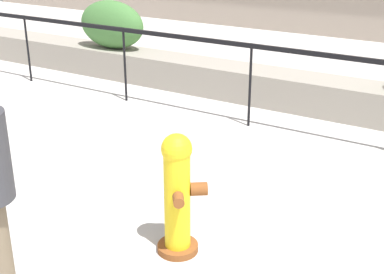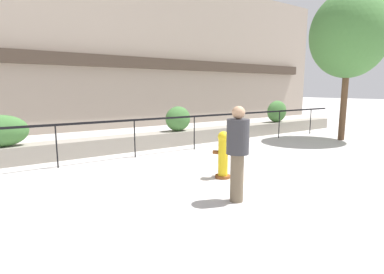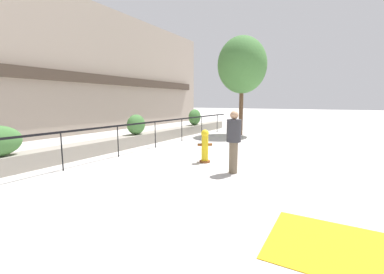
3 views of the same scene
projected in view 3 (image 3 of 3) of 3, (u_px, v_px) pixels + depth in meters
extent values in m
plane|color=#BCB7B2|center=(271.00, 161.00, 8.65)|extent=(120.00, 120.00, 0.00)
cube|color=gray|center=(51.00, 64.00, 14.02)|extent=(30.00, 1.00, 8.00)
cube|color=#3F3328|center=(59.00, 75.00, 13.77)|extent=(27.00, 0.36, 0.56)
cube|color=gray|center=(136.00, 140.00, 11.58)|extent=(18.00, 0.70, 0.50)
cube|color=black|center=(155.00, 122.00, 10.91)|extent=(15.00, 0.05, 0.06)
cylinder|color=black|center=(62.00, 151.00, 7.31)|extent=(0.04, 0.04, 1.15)
cylinder|color=black|center=(118.00, 141.00, 9.15)|extent=(0.04, 0.04, 1.15)
cylinder|color=black|center=(155.00, 134.00, 10.99)|extent=(0.04, 0.04, 1.15)
cylinder|color=black|center=(182.00, 130.00, 12.83)|extent=(0.04, 0.04, 1.15)
cylinder|color=black|center=(202.00, 126.00, 14.67)|extent=(0.04, 0.04, 1.15)
cylinder|color=black|center=(217.00, 123.00, 16.51)|extent=(0.04, 0.04, 1.15)
ellipsoid|color=#427538|center=(136.00, 125.00, 11.51)|extent=(0.98, 0.63, 0.90)
ellipsoid|color=#427538|center=(195.00, 117.00, 16.13)|extent=(1.12, 0.61, 0.99)
cylinder|color=brown|center=(205.00, 161.00, 8.42)|extent=(0.49, 0.49, 0.06)
cylinder|color=gold|center=(205.00, 148.00, 8.36)|extent=(0.31, 0.31, 0.85)
sphere|color=gold|center=(205.00, 133.00, 8.29)|extent=(0.25, 0.25, 0.25)
cylinder|color=brown|center=(204.00, 144.00, 8.52)|extent=(0.18, 0.17, 0.11)
cylinder|color=brown|center=(210.00, 145.00, 8.36)|extent=(0.15, 0.15, 0.09)
cylinder|color=brown|center=(200.00, 145.00, 8.32)|extent=(0.15, 0.15, 0.09)
cylinder|color=brown|center=(241.00, 112.00, 15.16)|extent=(0.24, 0.24, 2.75)
ellipsoid|color=#427538|center=(242.00, 65.00, 14.79)|extent=(3.09, 2.78, 3.24)
cylinder|color=brown|center=(233.00, 158.00, 7.11)|extent=(0.33, 0.33, 0.88)
cylinder|color=#333338|center=(234.00, 131.00, 7.01)|extent=(0.54, 0.54, 0.62)
sphere|color=tan|center=(234.00, 115.00, 6.95)|extent=(0.23, 0.23, 0.23)
cube|color=gold|center=(329.00, 246.00, 3.55)|extent=(1.59, 1.59, 0.01)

